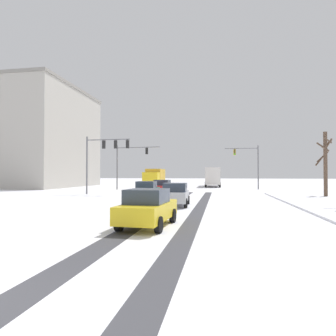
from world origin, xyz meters
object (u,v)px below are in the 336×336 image
object	(u,v)px
traffic_signal_far_left	(129,159)
traffic_signal_near_left	(104,152)
traffic_signal_far_right	(249,160)
car_red_lead	(163,187)
bare_tree_sidewalk_far	(325,161)
office_building_far_left_block	(19,138)
bus_oncoming	(213,176)
box_truck_delivery	(155,178)
car_dark_green_second	(147,190)
car_silver_third	(175,194)
car_yellow_cab_fourth	(148,208)

from	to	relation	value
traffic_signal_far_left	traffic_signal_near_left	bearing A→B (deg)	-88.95
traffic_signal_far_right	traffic_signal_near_left	world-z (taller)	same
car_red_lead	bare_tree_sidewalk_far	size ratio (longest dim) A/B	0.63
traffic_signal_near_left	office_building_far_left_block	bearing A→B (deg)	143.98
bus_oncoming	office_building_far_left_block	xyz separation A→B (m)	(-34.86, -6.21, 6.78)
car_red_lead	bus_oncoming	distance (m)	22.95
bus_oncoming	box_truck_delivery	world-z (taller)	bus_oncoming
traffic_signal_near_left	box_truck_delivery	distance (m)	12.20
car_dark_green_second	traffic_signal_far_right	bearing A→B (deg)	61.24
car_dark_green_second	bare_tree_sidewalk_far	bearing A→B (deg)	21.48
traffic_signal_near_left	car_silver_third	world-z (taller)	traffic_signal_near_left
bus_oncoming	office_building_far_left_block	world-z (taller)	office_building_far_left_block
car_yellow_cab_fourth	bus_oncoming	world-z (taller)	bus_oncoming
car_red_lead	car_yellow_cab_fourth	size ratio (longest dim) A/B	0.98
traffic_signal_far_left	car_silver_third	xyz separation A→B (m)	(9.80, -20.27, -3.64)
traffic_signal_far_right	car_yellow_cab_fourth	size ratio (longest dim) A/B	1.55
car_silver_third	bare_tree_sidewalk_far	distance (m)	18.07
traffic_signal_far_left	bare_tree_sidewalk_far	xyz separation A→B (m)	(23.52, -8.83, -0.92)
traffic_signal_far_left	car_red_lead	size ratio (longest dim) A/B	1.60
car_dark_green_second	bus_oncoming	world-z (taller)	bus_oncoming
bus_oncoming	bare_tree_sidewalk_far	size ratio (longest dim) A/B	1.69
traffic_signal_far_right	box_truck_delivery	bearing A→B (deg)	-169.13
traffic_signal_far_left	bare_tree_sidewalk_far	world-z (taller)	bare_tree_sidewalk_far
car_yellow_cab_fourth	office_building_far_left_block	distance (m)	49.29
car_silver_third	car_red_lead	bearing A→B (deg)	105.41
car_silver_third	car_dark_green_second	bearing A→B (deg)	124.54
car_red_lead	office_building_far_left_block	distance (m)	34.87
traffic_signal_far_left	traffic_signal_near_left	distance (m)	9.88
bare_tree_sidewalk_far	car_silver_third	bearing A→B (deg)	-140.15
box_truck_delivery	bare_tree_sidewalk_far	distance (m)	22.58
bus_oncoming	traffic_signal_far_left	bearing A→B (deg)	-131.37
traffic_signal_near_left	bare_tree_sidewalk_far	distance (m)	23.40
traffic_signal_far_right	office_building_far_left_block	bearing A→B (deg)	175.76
traffic_signal_far_left	car_yellow_cab_fourth	xyz separation A→B (m)	(9.84, -28.66, -3.64)
traffic_signal_near_left	car_red_lead	bearing A→B (deg)	7.01
traffic_signal_far_left	car_red_lead	xyz separation A→B (m)	(6.72, -9.07, -3.64)
bare_tree_sidewalk_far	car_dark_green_second	bearing A→B (deg)	-158.52
traffic_signal_far_right	bus_oncoming	distance (m)	11.02
traffic_signal_far_right	car_red_lead	xyz separation A→B (m)	(-10.57, -13.16, -3.54)
car_silver_third	bus_oncoming	size ratio (longest dim) A/B	0.38
car_red_lead	car_silver_third	distance (m)	11.63
car_dark_green_second	car_yellow_cab_fourth	distance (m)	13.55
car_dark_green_second	box_truck_delivery	world-z (taller)	box_truck_delivery
car_yellow_cab_fourth	car_silver_third	bearing A→B (deg)	90.26
car_silver_third	car_yellow_cab_fourth	world-z (taller)	same
traffic_signal_far_right	box_truck_delivery	xyz separation A→B (m)	(-13.79, -2.65, -2.72)
office_building_far_left_block	car_yellow_cab_fourth	bearing A→B (deg)	-47.30
car_silver_third	box_truck_delivery	distance (m)	22.63
bus_oncoming	bare_tree_sidewalk_far	world-z (taller)	bare_tree_sidewalk_far
traffic_signal_far_left	bus_oncoming	world-z (taller)	traffic_signal_far_left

